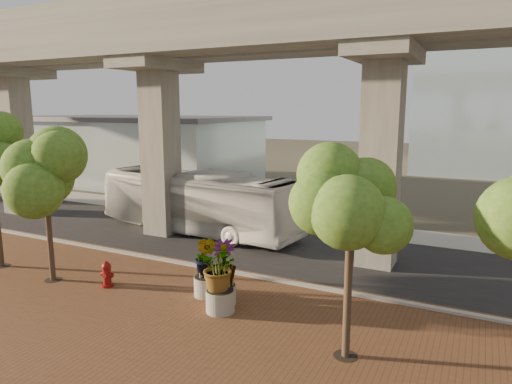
% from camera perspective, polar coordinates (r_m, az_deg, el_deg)
% --- Properties ---
extents(ground, '(160.00, 160.00, 0.00)m').
position_cam_1_polar(ground, '(21.92, -2.10, -8.29)').
color(ground, '#3D392C').
rests_on(ground, ground).
extents(brick_plaza, '(70.00, 13.00, 0.06)m').
position_cam_1_polar(brick_plaza, '(15.88, -16.58, -16.17)').
color(brick_plaza, brown).
rests_on(brick_plaza, ground).
extents(asphalt_road, '(90.00, 8.00, 0.04)m').
position_cam_1_polar(asphalt_road, '(23.60, 0.23, -6.86)').
color(asphalt_road, black).
rests_on(asphalt_road, ground).
extents(curb_strip, '(70.00, 0.25, 0.16)m').
position_cam_1_polar(curb_strip, '(20.26, -4.84, -9.68)').
color(curb_strip, '#9D9A92').
rests_on(curb_strip, ground).
extents(far_sidewalk, '(90.00, 3.00, 0.06)m').
position_cam_1_polar(far_sidewalk, '(28.46, 5.13, -3.87)').
color(far_sidewalk, '#9D9A92').
rests_on(far_sidewalk, ground).
extents(transit_viaduct, '(72.00, 5.60, 12.40)m').
position_cam_1_polar(transit_viaduct, '(22.54, 0.24, 11.07)').
color(transit_viaduct, '#99978B').
rests_on(transit_viaduct, ground).
extents(station_pavilion, '(23.00, 13.00, 6.30)m').
position_cam_1_polar(station_pavilion, '(45.63, -14.78, 5.27)').
color(station_pavilion, '#AFC5C8').
rests_on(station_pavilion, ground).
extents(transit_bus, '(12.93, 4.52, 3.53)m').
position_cam_1_polar(transit_bus, '(26.19, -7.35, -1.27)').
color(transit_bus, silver).
rests_on(transit_bus, ground).
extents(fire_hydrant, '(0.53, 0.47, 1.05)m').
position_cam_1_polar(fire_hydrant, '(19.25, -18.13, -9.74)').
color(fire_hydrant, maroon).
rests_on(fire_hydrant, ground).
extents(planter_front, '(2.22, 2.22, 2.45)m').
position_cam_1_polar(planter_front, '(15.89, -4.54, -9.79)').
color(planter_front, gray).
rests_on(planter_front, ground).
extents(planter_right, '(2.22, 2.22, 2.38)m').
position_cam_1_polar(planter_right, '(16.50, -4.13, -9.18)').
color(planter_right, gray).
rests_on(planter_right, ground).
extents(planter_left, '(2.10, 2.10, 2.31)m').
position_cam_1_polar(planter_left, '(17.28, -6.26, -8.43)').
color(planter_left, gray).
rests_on(planter_left, ground).
extents(street_tree_near_west, '(3.85, 3.85, 5.97)m').
position_cam_1_polar(street_tree_near_west, '(19.89, -24.89, 1.44)').
color(street_tree_near_west, '#483529').
rests_on(street_tree_near_west, ground).
extents(street_tree_near_east, '(3.50, 3.50, 6.19)m').
position_cam_1_polar(street_tree_near_east, '(12.46, 11.84, -0.89)').
color(street_tree_near_east, '#483529').
rests_on(street_tree_near_east, ground).
extents(streetlamp_west, '(0.40, 1.17, 8.10)m').
position_cam_1_polar(streetlamp_west, '(31.82, -12.83, 6.01)').
color(streetlamp_west, '#2A2A2F').
rests_on(streetlamp_west, ground).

